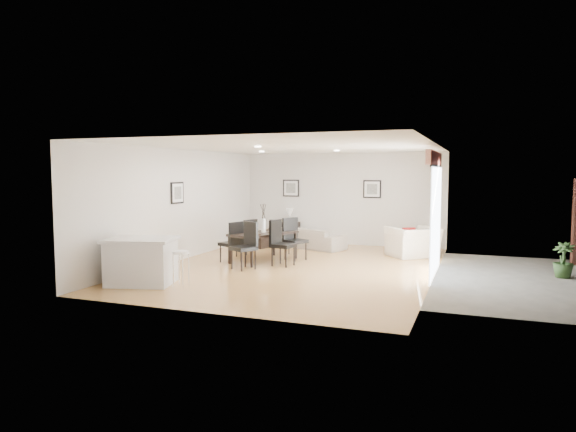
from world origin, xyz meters
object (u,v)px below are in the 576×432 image
at_px(dining_chair_efar, 293,236).
at_px(coffee_table, 252,239).
at_px(dining_chair_foot, 278,235).
at_px(bar_stool, 181,256).
at_px(side_table, 290,233).
at_px(dining_chair_wfar, 248,236).
at_px(kitchen_island, 141,261).
at_px(sofa, 311,238).
at_px(armchair, 414,242).
at_px(dining_table, 263,235).
at_px(dining_chair_wnear, 233,240).
at_px(dining_chair_enear, 280,240).
at_px(dining_chair_head, 247,243).

xyz_separation_m(dining_chair_efar, coffee_table, (-1.85, 1.65, -0.36)).
xyz_separation_m(dining_chair_foot, bar_stool, (-0.28, -4.20, 0.08)).
bearing_deg(side_table, bar_stool, -88.37).
height_order(dining_chair_wfar, kitchen_island, dining_chair_wfar).
height_order(sofa, kitchen_island, kitchen_island).
bearing_deg(armchair, kitchen_island, 8.90).
bearing_deg(coffee_table, sofa, 22.26).
bearing_deg(armchair, side_table, -57.39).
relative_size(kitchen_island, bar_stool, 2.17).
relative_size(dining_table, dining_chair_foot, 2.05).
relative_size(dining_chair_wfar, dining_chair_foot, 1.06).
bearing_deg(dining_chair_foot, dining_table, 115.72).
xyz_separation_m(dining_table, dining_chair_foot, (-0.03, 1.05, -0.12)).
distance_m(armchair, dining_chair_wnear, 4.57).
bearing_deg(dining_chair_enear, dining_chair_foot, 32.26).
bearing_deg(dining_chair_enear, bar_stool, 171.29).
bearing_deg(dining_chair_head, sofa, 112.64).
xyz_separation_m(dining_chair_head, kitchen_island, (-1.24, -2.11, -0.13)).
height_order(dining_chair_enear, dining_chair_head, dining_chair_enear).
bearing_deg(dining_chair_efar, dining_chair_wfar, 122.67).
relative_size(armchair, dining_chair_efar, 1.13).
bearing_deg(sofa, dining_chair_enear, 112.74).
relative_size(dining_chair_head, bar_stool, 1.52).
xyz_separation_m(dining_chair_efar, side_table, (-1.09, 2.69, -0.26)).
bearing_deg(dining_chair_enear, dining_table, 64.52).
xyz_separation_m(dining_chair_efar, bar_stool, (-0.91, -3.61, 0.02)).
height_order(dining_chair_wnear, dining_chair_head, dining_chair_head).
xyz_separation_m(armchair, side_table, (-3.81, 1.24, -0.06)).
distance_m(dining_chair_enear, coffee_table, 3.14).
height_order(armchair, dining_chair_head, dining_chair_head).
distance_m(sofa, dining_chair_wfar, 2.26).
xyz_separation_m(dining_chair_efar, kitchen_island, (-1.79, -3.61, -0.12)).
height_order(sofa, coffee_table, sofa).
bearing_deg(sofa, dining_chair_efar, 114.58).
height_order(sofa, dining_chair_efar, dining_chair_efar).
distance_m(dining_chair_foot, kitchen_island, 4.36).
bearing_deg(dining_table, dining_chair_efar, 57.65).
relative_size(dining_chair_efar, coffee_table, 0.95).
bearing_deg(dining_chair_efar, dining_chair_enear, -151.78).
distance_m(armchair, dining_chair_head, 4.41).
distance_m(sofa, kitchen_island, 5.78).
bearing_deg(dining_chair_foot, coffee_table, -16.99).
relative_size(armchair, side_table, 1.83).
bearing_deg(dining_chair_wnear, dining_chair_efar, 146.76).
distance_m(dining_table, dining_chair_wnear, 0.75).
height_order(sofa, dining_chair_wnear, dining_chair_wnear).
xyz_separation_m(dining_chair_wnear, coffee_table, (-0.67, 2.56, -0.33)).
height_order(dining_table, kitchen_island, kitchen_island).
relative_size(dining_chair_wnear, coffee_table, 0.91).
bearing_deg(dining_chair_wfar, armchair, 134.70).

